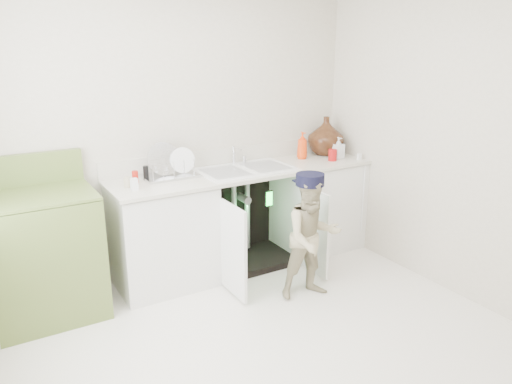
# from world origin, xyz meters

# --- Properties ---
(ground) EXTENTS (3.50, 3.50, 0.00)m
(ground) POSITION_xyz_m (0.00, 0.00, 0.00)
(ground) COLOR beige
(ground) RESTS_ON ground
(room_shell) EXTENTS (6.00, 5.50, 1.26)m
(room_shell) POSITION_xyz_m (0.00, 0.00, 1.25)
(room_shell) COLOR beige
(room_shell) RESTS_ON ground
(counter_run) EXTENTS (2.44, 1.02, 1.28)m
(counter_run) POSITION_xyz_m (0.60, 1.21, 0.49)
(counter_run) COLOR silver
(counter_run) RESTS_ON ground
(avocado_stove) EXTENTS (0.77, 0.65, 1.19)m
(avocado_stove) POSITION_xyz_m (-1.18, 1.18, 0.49)
(avocado_stove) COLOR olive
(avocado_stove) RESTS_ON ground
(repair_worker) EXTENTS (0.55, 0.70, 1.03)m
(repair_worker) POSITION_xyz_m (0.70, 0.39, 0.52)
(repair_worker) COLOR tan
(repair_worker) RESTS_ON ground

